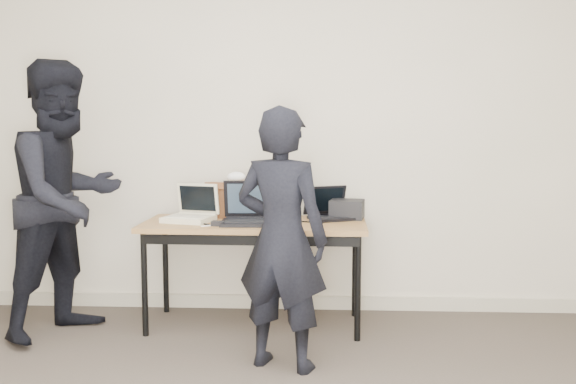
# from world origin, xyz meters

# --- Properties ---
(room) EXTENTS (4.60, 4.60, 2.80)m
(room) POSITION_xyz_m (0.00, 0.00, 1.35)
(room) COLOR #403831
(room) RESTS_ON ground
(desk) EXTENTS (1.51, 0.68, 0.72)m
(desk) POSITION_xyz_m (-0.14, 1.82, 0.66)
(desk) COLOR olive
(desk) RESTS_ON ground
(laptop_beige) EXTENTS (0.38, 0.37, 0.25)m
(laptop_beige) POSITION_xyz_m (-0.58, 1.86, 0.77)
(laptop_beige) COLOR beige
(laptop_beige) RESTS_ON desk
(laptop_center) EXTENTS (0.37, 0.36, 0.28)m
(laptop_center) POSITION_xyz_m (-0.17, 1.79, 0.78)
(laptop_center) COLOR black
(laptop_center) RESTS_ON desk
(laptop_right) EXTENTS (0.39, 0.39, 0.22)m
(laptop_right) POSITION_xyz_m (0.37, 2.01, 0.77)
(laptop_right) COLOR black
(laptop_right) RESTS_ON desk
(leather_satchel) EXTENTS (0.37, 0.20, 0.25)m
(leather_satchel) POSITION_xyz_m (-0.32, 2.05, 0.85)
(leather_satchel) COLOR #5B3218
(leather_satchel) RESTS_ON desk
(tissue) EXTENTS (0.14, 0.11, 0.08)m
(tissue) POSITION_xyz_m (-0.29, 2.05, 1.00)
(tissue) COLOR white
(tissue) RESTS_ON leather_satchel
(equipment_box) EXTENTS (0.26, 0.23, 0.13)m
(equipment_box) POSITION_xyz_m (0.49, 2.01, 0.79)
(equipment_box) COLOR black
(equipment_box) RESTS_ON desk
(power_brick) EXTENTS (0.09, 0.07, 0.03)m
(power_brick) POSITION_xyz_m (-0.36, 1.65, 0.74)
(power_brick) COLOR black
(power_brick) RESTS_ON desk
(cables) EXTENTS (1.14, 0.49, 0.01)m
(cables) POSITION_xyz_m (-0.09, 1.83, 0.72)
(cables) COLOR silver
(cables) RESTS_ON desk
(person_typist) EXTENTS (0.63, 0.52, 1.48)m
(person_typist) POSITION_xyz_m (0.09, 1.09, 0.74)
(person_typist) COLOR black
(person_typist) RESTS_ON ground
(person_observer) EXTENTS (1.01, 1.09, 1.79)m
(person_observer) POSITION_xyz_m (-1.35, 1.63, 0.89)
(person_observer) COLOR black
(person_observer) RESTS_ON ground
(baseboard) EXTENTS (4.50, 0.03, 0.10)m
(baseboard) POSITION_xyz_m (0.00, 2.23, 0.05)
(baseboard) COLOR #AFA791
(baseboard) RESTS_ON ground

